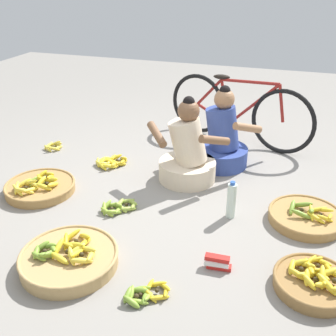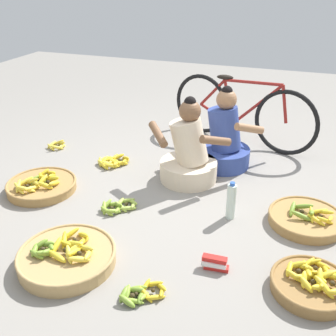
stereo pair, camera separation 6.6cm
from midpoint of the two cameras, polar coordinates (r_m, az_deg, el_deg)
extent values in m
plane|color=gray|center=(3.48, 0.49, -3.73)|extent=(10.00, 10.00, 0.00)
cylinder|color=beige|center=(3.68, 2.22, -0.31)|extent=(0.52, 0.52, 0.18)
cylinder|color=beige|center=(3.56, 2.30, 3.80)|extent=(0.38, 0.31, 0.45)
sphere|color=brown|center=(3.46, 2.38, 8.10)|extent=(0.19, 0.19, 0.19)
sphere|color=black|center=(3.43, 2.41, 9.30)|extent=(0.10, 0.10, 0.10)
cylinder|color=brown|center=(3.50, -2.14, 4.81)|extent=(0.26, 0.27, 0.16)
cylinder|color=brown|center=(3.40, 6.08, 3.94)|extent=(0.25, 0.28, 0.16)
cylinder|color=#334793|center=(3.98, 7.00, 1.70)|extent=(0.52, 0.52, 0.18)
cylinder|color=#334793|center=(3.87, 7.24, 5.61)|extent=(0.38, 0.32, 0.44)
sphere|color=#9E704C|center=(3.77, 7.49, 9.66)|extent=(0.19, 0.19, 0.19)
sphere|color=black|center=(3.75, 7.56, 10.77)|extent=(0.10, 0.10, 0.10)
cylinder|color=#9E704C|center=(3.85, 3.16, 6.98)|extent=(0.20, 0.31, 0.16)
cylinder|color=#9E704C|center=(3.69, 10.72, 5.63)|extent=(0.26, 0.27, 0.16)
torus|color=black|center=(4.68, 3.82, 9.07)|extent=(0.67, 0.25, 0.68)
torus|color=black|center=(4.26, 15.54, 6.30)|extent=(0.67, 0.25, 0.68)
cylinder|color=maroon|center=(4.35, 11.48, 8.71)|extent=(0.54, 0.20, 0.55)
cylinder|color=maroon|center=(4.49, 7.67, 9.25)|extent=(0.15, 0.08, 0.49)
cylinder|color=maroon|center=(4.30, 11.04, 11.90)|extent=(0.63, 0.23, 0.08)
cylinder|color=maroon|center=(4.61, 5.96, 7.67)|extent=(0.41, 0.16, 0.18)
cylinder|color=maroon|center=(4.56, 5.44, 10.67)|extent=(0.31, 0.13, 0.35)
cylinder|color=maroon|center=(4.22, 15.34, 8.82)|extent=(0.12, 0.06, 0.38)
ellipsoid|color=black|center=(4.45, 7.20, 12.71)|extent=(0.18, 0.08, 0.05)
cylinder|color=olive|center=(2.68, 19.22, -15.26)|extent=(0.48, 0.48, 0.07)
torus|color=olive|center=(2.66, 19.34, -14.66)|extent=(0.49, 0.49, 0.02)
ellipsoid|color=yellow|center=(2.69, 21.05, -13.69)|extent=(0.16, 0.12, 0.07)
ellipsoid|color=yellow|center=(2.63, 20.35, -14.31)|extent=(0.04, 0.16, 0.10)
ellipsoid|color=yellow|center=(2.59, 20.93, -15.17)|extent=(0.15, 0.13, 0.09)
sphere|color=#382D19|center=(2.64, 21.90, -14.62)|extent=(0.04, 0.04, 0.04)
ellipsoid|color=gold|center=(2.74, 20.98, -12.88)|extent=(0.05, 0.13, 0.07)
ellipsoid|color=gold|center=(2.77, 20.49, -12.43)|extent=(0.12, 0.10, 0.06)
ellipsoid|color=gold|center=(2.76, 19.28, -12.21)|extent=(0.13, 0.08, 0.06)
ellipsoid|color=gold|center=(2.75, 18.82, -12.39)|extent=(0.10, 0.12, 0.06)
ellipsoid|color=gold|center=(2.71, 18.63, -13.04)|extent=(0.07, 0.13, 0.06)
ellipsoid|color=gold|center=(2.68, 19.41, -13.50)|extent=(0.13, 0.07, 0.08)
ellipsoid|color=gold|center=(2.69, 20.39, -13.57)|extent=(0.13, 0.09, 0.07)
sphere|color=#382D19|center=(2.73, 19.79, -12.91)|extent=(0.03, 0.03, 0.03)
ellipsoid|color=yellow|center=(2.67, 18.88, -13.49)|extent=(0.06, 0.13, 0.07)
ellipsoid|color=yellow|center=(2.70, 18.37, -12.91)|extent=(0.13, 0.10, 0.08)
ellipsoid|color=yellow|center=(2.70, 17.40, -12.70)|extent=(0.13, 0.07, 0.08)
ellipsoid|color=yellow|center=(2.67, 16.46, -13.32)|extent=(0.05, 0.13, 0.06)
ellipsoid|color=yellow|center=(2.62, 17.20, -14.19)|extent=(0.13, 0.08, 0.07)
ellipsoid|color=yellow|center=(2.63, 18.26, -14.23)|extent=(0.13, 0.10, 0.07)
sphere|color=#382D19|center=(2.66, 17.67, -13.52)|extent=(0.03, 0.03, 0.03)
ellipsoid|color=yellow|center=(2.61, 20.66, -14.85)|extent=(0.05, 0.12, 0.08)
ellipsoid|color=yellow|center=(2.65, 20.26, -14.25)|extent=(0.11, 0.10, 0.06)
ellipsoid|color=yellow|center=(2.64, 18.74, -14.12)|extent=(0.11, 0.11, 0.06)
ellipsoid|color=yellow|center=(2.61, 18.38, -14.51)|extent=(0.04, 0.12, 0.08)
ellipsoid|color=yellow|center=(2.58, 18.70, -15.09)|extent=(0.11, 0.11, 0.07)
ellipsoid|color=yellow|center=(2.59, 20.26, -15.29)|extent=(0.11, 0.10, 0.07)
sphere|color=#382D19|center=(2.62, 19.51, -14.69)|extent=(0.03, 0.03, 0.03)
cylinder|color=#A87F47|center=(3.68, -18.15, -2.71)|extent=(0.59, 0.59, 0.07)
torus|color=#A87F47|center=(3.66, -18.23, -2.22)|extent=(0.60, 0.60, 0.02)
ellipsoid|color=yellow|center=(3.56, -16.51, -2.26)|extent=(0.05, 0.15, 0.08)
ellipsoid|color=yellow|center=(3.63, -16.68, -1.63)|extent=(0.15, 0.06, 0.09)
ellipsoid|color=yellow|center=(3.63, -18.09, -1.87)|extent=(0.05, 0.15, 0.08)
ellipsoid|color=yellow|center=(3.54, -17.71, -2.56)|extent=(0.15, 0.07, 0.08)
sphere|color=#382D19|center=(3.59, -17.31, -2.13)|extent=(0.04, 0.04, 0.04)
ellipsoid|color=gold|center=(3.69, -16.83, -1.24)|extent=(0.05, 0.12, 0.07)
ellipsoid|color=gold|center=(3.75, -17.01, -0.87)|extent=(0.12, 0.05, 0.06)
ellipsoid|color=gold|center=(3.76, -17.93, -0.87)|extent=(0.09, 0.12, 0.08)
ellipsoid|color=gold|center=(3.72, -18.32, -1.37)|extent=(0.11, 0.11, 0.06)
ellipsoid|color=gold|center=(3.67, -17.72, -1.53)|extent=(0.13, 0.08, 0.07)
sphere|color=#382D19|center=(3.72, -17.54, -1.18)|extent=(0.03, 0.03, 0.03)
ellipsoid|color=#8CAD38|center=(3.65, -17.87, -1.92)|extent=(0.05, 0.12, 0.05)
ellipsoid|color=#8CAD38|center=(3.70, -17.95, -1.48)|extent=(0.12, 0.07, 0.06)
ellipsoid|color=#8CAD38|center=(3.72, -18.94, -1.53)|extent=(0.09, 0.12, 0.05)
ellipsoid|color=#8CAD38|center=(3.67, -19.45, -1.93)|extent=(0.10, 0.11, 0.06)
ellipsoid|color=#8CAD38|center=(3.63, -18.85, -2.23)|extent=(0.12, 0.07, 0.05)
sphere|color=#382D19|center=(3.67, -18.63, -1.79)|extent=(0.03, 0.03, 0.03)
ellipsoid|color=yellow|center=(3.54, -19.33, -2.91)|extent=(0.07, 0.17, 0.07)
ellipsoid|color=yellow|center=(3.61, -19.04, -2.24)|extent=(0.16, 0.11, 0.08)
ellipsoid|color=yellow|center=(3.64, -19.51, -1.97)|extent=(0.16, 0.05, 0.10)
ellipsoid|color=yellow|center=(3.65, -20.41, -2.09)|extent=(0.12, 0.15, 0.09)
ellipsoid|color=yellow|center=(3.61, -21.16, -2.63)|extent=(0.10, 0.16, 0.08)
ellipsoid|color=yellow|center=(3.57, -21.07, -2.95)|extent=(0.16, 0.10, 0.08)
ellipsoid|color=yellow|center=(3.53, -20.18, -3.06)|extent=(0.15, 0.11, 0.10)
sphere|color=#382D19|center=(3.59, -20.06, -2.63)|extent=(0.03, 0.03, 0.03)
cylinder|color=#A87F47|center=(3.27, 18.38, -6.71)|extent=(0.56, 0.56, 0.07)
torus|color=#A87F47|center=(3.25, 18.46, -6.19)|extent=(0.57, 0.57, 0.02)
ellipsoid|color=yellow|center=(3.23, 21.48, -6.38)|extent=(0.06, 0.16, 0.08)
ellipsoid|color=yellow|center=(3.29, 20.70, -5.60)|extent=(0.15, 0.08, 0.07)
ellipsoid|color=yellow|center=(3.29, 19.88, -5.55)|extent=(0.16, 0.08, 0.06)
ellipsoid|color=yellow|center=(3.22, 19.12, -6.02)|extent=(0.06, 0.15, 0.09)
ellipsoid|color=yellow|center=(3.19, 19.68, -6.69)|extent=(0.15, 0.10, 0.06)
ellipsoid|color=yellow|center=(3.18, 20.80, -6.69)|extent=(0.15, 0.09, 0.09)
sphere|color=#382D19|center=(3.24, 20.28, -6.18)|extent=(0.03, 0.03, 0.03)
ellipsoid|color=olive|center=(3.23, 19.14, -5.73)|extent=(0.05, 0.16, 0.10)
ellipsoid|color=olive|center=(3.30, 18.00, -4.97)|extent=(0.16, 0.05, 0.08)
ellipsoid|color=olive|center=(3.24, 16.65, -5.36)|extent=(0.05, 0.16, 0.08)
ellipsoid|color=olive|center=(3.18, 17.79, -6.26)|extent=(0.16, 0.04, 0.08)
sphere|color=#382D19|center=(3.24, 17.87, -5.66)|extent=(0.03, 0.03, 0.03)
cylinder|color=tan|center=(2.78, -14.52, -12.50)|extent=(0.64, 0.64, 0.09)
torus|color=tan|center=(2.76, -14.62, -11.78)|extent=(0.65, 0.65, 0.02)
ellipsoid|color=yellow|center=(2.67, -11.58, -12.07)|extent=(0.07, 0.15, 0.06)
ellipsoid|color=yellow|center=(2.72, -11.97, -11.20)|extent=(0.15, 0.07, 0.07)
ellipsoid|color=yellow|center=(2.73, -13.52, -11.22)|extent=(0.11, 0.14, 0.07)
ellipsoid|color=yellow|center=(2.68, -14.23, -12.02)|extent=(0.12, 0.13, 0.09)
ellipsoid|color=yellow|center=(2.64, -12.84, -12.70)|extent=(0.14, 0.11, 0.07)
sphere|color=#382D19|center=(2.69, -12.88, -11.88)|extent=(0.03, 0.03, 0.03)
ellipsoid|color=gold|center=(2.78, -12.35, -10.27)|extent=(0.04, 0.15, 0.08)
ellipsoid|color=gold|center=(2.83, -12.40, -9.43)|extent=(0.15, 0.10, 0.09)
ellipsoid|color=gold|center=(2.86, -14.20, -9.31)|extent=(0.11, 0.15, 0.08)
ellipsoid|color=gold|center=(2.82, -14.95, -10.05)|extent=(0.10, 0.15, 0.08)
ellipsoid|color=gold|center=(2.77, -14.21, -10.78)|extent=(0.15, 0.04, 0.07)
sphere|color=#382D19|center=(2.81, -13.57, -10.04)|extent=(0.03, 0.03, 0.03)
ellipsoid|color=olive|center=(2.74, -16.96, -11.47)|extent=(0.06, 0.13, 0.08)
ellipsoid|color=olive|center=(2.78, -16.67, -10.90)|extent=(0.11, 0.12, 0.08)
ellipsoid|color=olive|center=(2.81, -17.20, -10.52)|extent=(0.13, 0.04, 0.07)
ellipsoid|color=olive|center=(2.82, -18.15, -10.55)|extent=(0.10, 0.12, 0.08)
ellipsoid|color=olive|center=(2.79, -18.83, -11.22)|extent=(0.08, 0.13, 0.05)
ellipsoid|color=olive|center=(2.75, -18.55, -11.81)|extent=(0.13, 0.06, 0.06)
ellipsoid|color=olive|center=(2.73, -17.46, -11.70)|extent=(0.11, 0.12, 0.08)
sphere|color=#382D19|center=(2.78, -17.76, -11.18)|extent=(0.03, 0.03, 0.03)
ellipsoid|color=yellow|center=(2.69, -13.49, -11.64)|extent=(0.04, 0.16, 0.10)
ellipsoid|color=yellow|center=(2.77, -13.83, -10.56)|extent=(0.17, 0.06, 0.09)
ellipsoid|color=yellow|center=(2.76, -16.04, -10.88)|extent=(0.04, 0.16, 0.10)
ellipsoid|color=yellow|center=(2.70, -15.85, -12.20)|extent=(0.17, 0.08, 0.06)
sphere|color=#382D19|center=(2.73, -14.77, -11.41)|extent=(0.03, 0.03, 0.03)
ellipsoid|color=#8CAD38|center=(3.25, -7.61, -5.92)|extent=(0.04, 0.14, 0.06)
ellipsoid|color=#8CAD38|center=(3.29, -7.72, -5.31)|extent=(0.13, 0.10, 0.09)
ellipsoid|color=#8CAD38|center=(3.31, -8.36, -5.21)|extent=(0.14, 0.07, 0.06)
ellipsoid|color=#8CAD38|center=(3.30, -9.33, -5.33)|extent=(0.07, 0.14, 0.08)
ellipsoid|color=#8CAD38|center=(3.26, -9.62, -5.71)|extent=(0.09, 0.13, 0.09)
ellipsoid|color=#8CAD38|center=(3.23, -9.24, -6.18)|extent=(0.14, 0.06, 0.07)
ellipsoid|color=#8CAD38|center=(3.22, -8.20, -6.19)|extent=(0.12, 0.12, 0.08)
sphere|color=#382D19|center=(3.26, -8.57, -5.75)|extent=(0.03, 0.03, 0.03)
ellipsoid|color=#9EB747|center=(3.29, -5.48, -5.32)|extent=(0.06, 0.14, 0.06)
ellipsoid|color=#9EB747|center=(3.33, -5.63, -4.90)|extent=(0.13, 0.10, 0.06)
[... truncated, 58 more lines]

